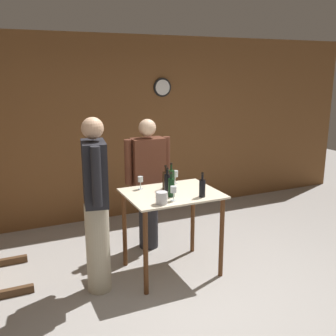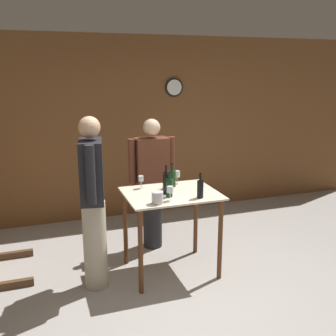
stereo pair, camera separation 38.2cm
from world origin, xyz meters
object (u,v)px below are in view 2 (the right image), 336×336
Objects in this scene: wine_bottle_far_left at (166,183)px; wine_glass_near_left at (141,179)px; wine_bottle_center at (166,180)px; wine_bottle_far_right at (200,188)px; wine_glass_near_center at (170,190)px; person_host at (152,181)px; wine_bottle_left at (169,187)px; person_visitor_with_scarf at (93,200)px; ice_bucket at (157,198)px; wine_glass_near_right at (177,174)px; wine_bottle_right at (172,178)px.

wine_bottle_far_left is 0.34m from wine_glass_near_left.
wine_bottle_center reaches higher than wine_bottle_far_right.
wine_glass_near_center is (-0.32, 0.01, 0.01)m from wine_bottle_far_right.
wine_bottle_left is at bearing -94.06° from person_host.
person_visitor_with_scarf is at bearing -151.80° from wine_glass_near_left.
wine_bottle_far_left is 0.33m from ice_bucket.
person_host reaches higher than ice_bucket.
wine_bottle_center is 1.06× the size of wine_bottle_far_right.
wine_glass_near_right is at bearing 4.61° from wine_glass_near_left.
person_host is at bearing 85.29° from wine_bottle_far_left.
wine_bottle_left is (0.00, -0.10, -0.01)m from wine_bottle_far_left.
wine_bottle_center is 0.28m from wine_glass_near_left.
wine_bottle_right is 0.12m from wine_glass_near_right.
wine_glass_near_center is 0.78m from person_visitor_with_scarf.
wine_bottle_center is at bearing -25.44° from wine_glass_near_left.
wine_bottle_far_left is 2.00× the size of wine_glass_near_left.
person_visitor_with_scarf is (-0.93, -0.27, -0.08)m from wine_bottle_right.
wine_bottle_center reaches higher than wine_bottle_left.
wine_bottle_center is at bearing 77.12° from wine_glass_near_center.
wine_bottle_far_left is 0.38m from wine_bottle_far_right.
wine_bottle_right is at bearing -78.16° from person_host.
wine_bottle_far_right is 1.09m from person_visitor_with_scarf.
wine_bottle_far_right is 1.68× the size of wine_glass_near_right.
wine_glass_near_center is (-0.03, -0.23, -0.00)m from wine_bottle_far_left.
person_host is 0.92× the size of person_visitor_with_scarf.
wine_bottle_right is (0.16, 0.34, -0.00)m from wine_bottle_left.
person_visitor_with_scarf reaches higher than wine_bottle_left.
wine_glass_near_left is 0.52m from person_host.
wine_glass_near_center is at bearing -98.38° from wine_bottle_far_left.
wine_bottle_left is at bearing 42.70° from ice_bucket.
wine_glass_near_left is 0.44m from wine_glass_near_right.
wine_glass_near_center is at bearing -105.04° from wine_bottle_left.
wine_glass_near_center is 0.16m from ice_bucket.
wine_bottle_right reaches higher than wine_glass_near_left.
wine_glass_near_left is (-0.25, 0.12, -0.00)m from wine_bottle_center.
wine_glass_near_right is 0.46m from person_host.
ice_bucket is at bearing -118.84° from wine_bottle_center.
wine_glass_near_center is at bearing -14.90° from person_visitor_with_scarf.
wine_bottle_right is 0.61m from ice_bucket.
wine_glass_near_center is 0.09× the size of person_host.
wine_glass_near_left is at bearing 91.73° from ice_bucket.
person_visitor_with_scarf is at bearing 174.87° from wine_bottle_left.
wine_bottle_center is 0.25m from wine_glass_near_right.
wine_glass_near_left is at bearing 124.92° from wine_bottle_far_left.
wine_bottle_far_right is 1.71× the size of wine_glass_near_center.
ice_bucket is at bearing -165.08° from wine_glass_near_center.
wine_bottle_right is 1.90× the size of wine_glass_near_left.
ice_bucket is at bearing -88.27° from wine_glass_near_left.
wine_bottle_center is (0.05, 0.26, 0.00)m from wine_bottle_left.
wine_bottle_far_left is 0.40m from wine_glass_near_right.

